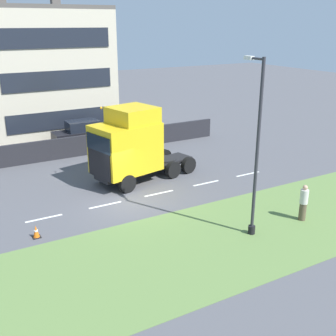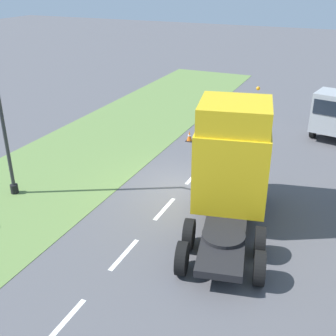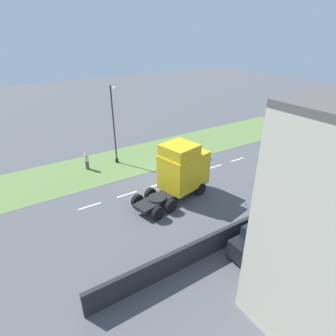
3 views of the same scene
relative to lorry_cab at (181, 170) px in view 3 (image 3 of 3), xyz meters
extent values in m
plane|color=#515156|center=(-2.40, 1.69, -2.26)|extent=(120.00, 120.00, 0.00)
cube|color=#607F42|center=(-8.40, 1.69, -2.25)|extent=(7.00, 44.00, 0.01)
cube|color=white|center=(-2.40, -7.01, -2.26)|extent=(0.16, 1.80, 0.00)
cube|color=white|center=(-2.40, -3.81, -2.26)|extent=(0.16, 1.80, 0.00)
cube|color=white|center=(-2.40, -0.61, -2.26)|extent=(0.16, 1.80, 0.00)
cube|color=white|center=(-2.40, 2.59, -2.26)|extent=(0.16, 1.80, 0.00)
cube|color=white|center=(-2.40, 5.79, -2.26)|extent=(0.16, 1.80, 0.00)
cube|color=white|center=(-2.40, 8.99, -2.26)|extent=(0.16, 1.80, 0.00)
cube|color=#232328|center=(6.60, 1.69, -1.53)|extent=(0.25, 24.00, 1.46)
cube|color=#1E232D|center=(9.99, 1.12, -0.26)|extent=(0.08, 8.19, 1.40)
cube|color=#1E232D|center=(9.99, 1.12, 2.74)|extent=(0.08, 8.19, 1.40)
cube|color=#1E232D|center=(9.99, 1.12, 5.73)|extent=(0.08, 8.19, 1.40)
cube|color=black|center=(0.26, -1.18, -1.59)|extent=(2.76, 6.79, 0.24)
cube|color=gold|center=(-0.06, 0.28, -0.06)|extent=(3.23, 4.11, 2.82)
cube|color=black|center=(-0.46, 2.09, -0.68)|extent=(2.09, 0.51, 1.58)
cube|color=black|center=(-0.46, 2.09, 0.56)|extent=(2.22, 0.54, 0.90)
cube|color=gold|center=(0.06, -0.26, 1.79)|extent=(2.83, 2.83, 0.90)
sphere|color=orange|center=(0.38, 1.50, 2.31)|extent=(0.14, 0.14, 0.14)
cylinder|color=black|center=(0.58, -2.64, -1.41)|extent=(1.64, 1.64, 0.12)
cylinder|color=black|center=(-1.36, 0.85, -1.74)|extent=(0.53, 1.08, 1.04)
cylinder|color=black|center=(0.89, 1.34, -1.74)|extent=(0.53, 1.08, 1.04)
cylinder|color=black|center=(-0.62, -2.57, -1.74)|extent=(0.53, 1.08, 1.04)
cylinder|color=black|center=(1.63, -2.07, -1.74)|extent=(0.53, 1.08, 1.04)
cylinder|color=black|center=(-0.34, -3.86, -1.74)|extent=(0.53, 1.08, 1.04)
cylinder|color=black|center=(1.91, -3.37, -1.74)|extent=(0.53, 1.08, 1.04)
cube|color=#999EA3|center=(2.84, 9.72, -0.63)|extent=(2.33, 2.12, 2.10)
cube|color=black|center=(2.67, 8.83, -0.20)|extent=(1.76, 0.38, 0.76)
cube|color=#4C4742|center=(3.32, 12.20, -1.77)|extent=(2.62, 3.62, 0.18)
cube|color=#4C4742|center=(3.02, 10.63, -0.94)|extent=(2.02, 0.48, 1.47)
cylinder|color=black|center=(3.76, 9.54, -1.86)|extent=(0.39, 0.83, 0.80)
cylinder|color=black|center=(1.92, 9.89, -1.86)|extent=(0.39, 0.83, 0.80)
cylinder|color=black|center=(4.33, 12.52, -1.86)|extent=(0.39, 0.83, 0.80)
cylinder|color=black|center=(2.49, 12.87, -1.86)|extent=(0.39, 0.83, 0.80)
cube|color=black|center=(8.30, 0.17, -1.43)|extent=(1.76, 4.21, 1.11)
cube|color=black|center=(8.30, 0.07, -0.50)|extent=(1.49, 2.32, 0.74)
cylinder|color=black|center=(7.48, 1.54, -1.94)|extent=(0.20, 0.64, 0.64)
cylinder|color=black|center=(9.13, 1.54, -1.94)|extent=(0.20, 0.64, 0.64)
cylinder|color=black|center=(7.47, -1.19, -1.94)|extent=(0.20, 0.64, 0.64)
cylinder|color=black|center=(9.12, -1.20, -1.94)|extent=(0.20, 0.64, 0.64)
cylinder|color=black|center=(-8.65, -1.98, -2.06)|extent=(0.32, 0.32, 0.40)
cylinder|color=#2D2D33|center=(-8.65, -1.98, 1.63)|extent=(0.14, 0.14, 7.78)
cylinder|color=#2D2D33|center=(-8.20, -1.98, 5.43)|extent=(0.90, 0.10, 0.10)
cube|color=silver|center=(-7.75, -1.98, 5.43)|extent=(0.44, 0.20, 0.16)
cylinder|color=brown|center=(-8.77, -5.02, -1.82)|extent=(0.34, 0.34, 0.88)
cylinder|color=beige|center=(-8.77, -5.02, -1.03)|extent=(0.39, 0.39, 0.70)
sphere|color=tan|center=(-8.77, -5.02, -0.56)|extent=(0.24, 0.24, 0.24)
cube|color=black|center=(-4.17, 6.56, -2.24)|extent=(0.36, 0.36, 0.03)
cone|color=orange|center=(-4.17, 6.56, -1.95)|extent=(0.28, 0.28, 0.55)
cylinder|color=white|center=(-4.17, 6.56, -1.92)|extent=(0.17, 0.17, 0.07)
camera|label=1|loc=(-21.57, 9.74, 6.81)|focal=45.00mm
camera|label=2|loc=(3.50, -13.52, 6.14)|focal=45.00mm
camera|label=3|loc=(16.23, -11.70, 10.17)|focal=30.00mm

